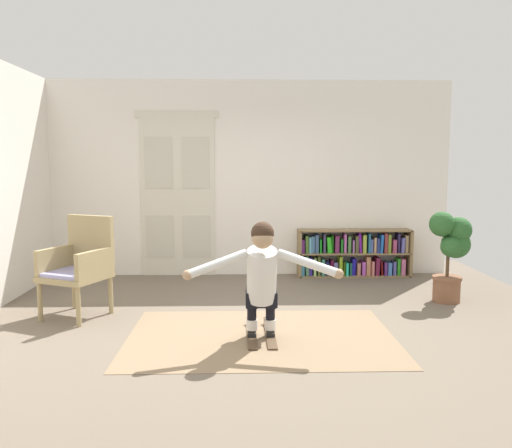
{
  "coord_description": "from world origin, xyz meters",
  "views": [
    {
      "loc": [
        -0.11,
        -5.13,
        1.68
      ],
      "look_at": [
        0.04,
        0.2,
        1.05
      ],
      "focal_mm": 35.98,
      "sensor_mm": 36.0,
      "label": 1
    }
  ],
  "objects_px": {
    "person_skier": "(262,273)",
    "skis_pair": "(261,333)",
    "bookshelf": "(353,254)",
    "potted_plant": "(451,249)",
    "wicker_chair": "(80,264)"
  },
  "relations": [
    {
      "from": "wicker_chair",
      "to": "potted_plant",
      "type": "relative_size",
      "value": 0.99
    },
    {
      "from": "skis_pair",
      "to": "person_skier",
      "type": "distance_m",
      "value": 0.67
    },
    {
      "from": "bookshelf",
      "to": "wicker_chair",
      "type": "relative_size",
      "value": 1.53
    },
    {
      "from": "wicker_chair",
      "to": "skis_pair",
      "type": "height_order",
      "value": "wicker_chair"
    },
    {
      "from": "wicker_chair",
      "to": "skis_pair",
      "type": "xyz_separation_m",
      "value": [
        1.97,
        -0.75,
        -0.56
      ]
    },
    {
      "from": "wicker_chair",
      "to": "potted_plant",
      "type": "distance_m",
      "value": 4.35
    },
    {
      "from": "skis_pair",
      "to": "person_skier",
      "type": "relative_size",
      "value": 0.56
    },
    {
      "from": "bookshelf",
      "to": "skis_pair",
      "type": "relative_size",
      "value": 2.13
    },
    {
      "from": "bookshelf",
      "to": "wicker_chair",
      "type": "bearing_deg",
      "value": -151.06
    },
    {
      "from": "bookshelf",
      "to": "person_skier",
      "type": "bearing_deg",
      "value": -117.48
    },
    {
      "from": "person_skier",
      "to": "wicker_chair",
      "type": "bearing_deg",
      "value": 154.84
    },
    {
      "from": "bookshelf",
      "to": "potted_plant",
      "type": "relative_size",
      "value": 1.53
    },
    {
      "from": "potted_plant",
      "to": "person_skier",
      "type": "height_order",
      "value": "person_skier"
    },
    {
      "from": "wicker_chair",
      "to": "skis_pair",
      "type": "distance_m",
      "value": 2.18
    },
    {
      "from": "person_skier",
      "to": "skis_pair",
      "type": "bearing_deg",
      "value": 90.6
    }
  ]
}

